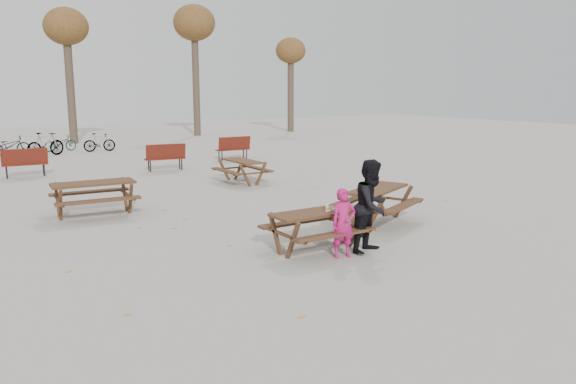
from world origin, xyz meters
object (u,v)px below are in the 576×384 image
main_picnic_table (316,221)px  picnic_table_east (377,205)px  food_tray (331,209)px  child (343,223)px  soda_bottle (327,208)px  adult (372,206)px  picnic_table_north (94,199)px  picnic_table_far (242,171)px

main_picnic_table → picnic_table_east: picnic_table_east is taller
food_tray → child: 0.60m
food_tray → picnic_table_east: (2.23, 1.11, -0.38)m
soda_bottle → adult: (0.69, -0.51, 0.05)m
soda_bottle → picnic_table_east: size_ratio=0.09×
child → picnic_table_east: bearing=49.5°
food_tray → picnic_table_east: bearing=26.4°
main_picnic_table → picnic_table_north: size_ratio=0.92×
picnic_table_east → picnic_table_far: size_ratio=1.10×
main_picnic_table → soda_bottle: soda_bottle is taller
main_picnic_table → soda_bottle: 0.33m
child → picnic_table_east: size_ratio=0.68×
main_picnic_table → adult: 1.11m
soda_bottle → picnic_table_east: bearing=26.2°
food_tray → child: child is taller
child → picnic_table_east: (2.36, 1.68, -0.24)m
main_picnic_table → adult: bearing=-37.1°
picnic_table_north → adult: bearing=-54.3°
child → adult: bearing=14.1°
picnic_table_north → picnic_table_far: picnic_table_north is taller
child → picnic_table_north: bearing=130.1°
picnic_table_east → picnic_table_far: 6.64m
picnic_table_far → food_tray: bearing=163.7°
adult → picnic_table_far: bearing=59.2°
child → picnic_table_east: 2.91m
child → adult: 0.73m
main_picnic_table → food_tray: 0.36m
picnic_table_east → picnic_table_north: 6.92m
soda_bottle → picnic_table_far: soda_bottle is taller
main_picnic_table → picnic_table_far: bearing=71.5°
child → picnic_table_north: size_ratio=0.67×
food_tray → picnic_table_far: food_tray is taller
picnic_table_east → picnic_table_far: bearing=66.1°
adult → picnic_table_far: (1.72, 8.31, -0.52)m
picnic_table_north → picnic_table_east: bearing=-34.9°
main_picnic_table → child: size_ratio=1.38×
adult → food_tray: bearing=115.0°
picnic_table_far → picnic_table_east: bearing=179.7°
food_tray → soda_bottle: 0.15m
food_tray → adult: 0.80m
adult → picnic_table_north: size_ratio=0.92×
child → picnic_table_far: child is taller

